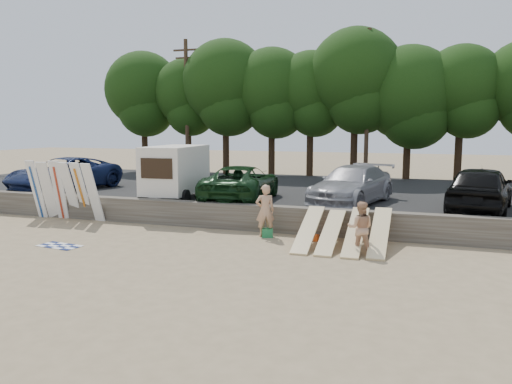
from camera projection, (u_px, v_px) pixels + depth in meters
ground at (246, 250)px, 16.19m from camera, size 120.00×120.00×0.00m
seawall at (273, 219)px, 18.94m from camera, size 44.00×0.50×1.00m
parking_lot at (314, 196)px, 26.00m from camera, size 44.00×14.50×0.70m
treeline at (330, 86)px, 31.87m from camera, size 33.69×6.28×9.36m
utility_poles at (367, 102)px, 29.86m from camera, size 25.80×0.26×9.00m
box_trailer at (175, 170)px, 22.42m from camera, size 2.36×3.91×2.40m
car_0 at (64, 174)px, 25.75m from camera, size 4.01×6.48×1.67m
car_1 at (241, 183)px, 22.10m from camera, size 3.14×5.85×1.56m
car_2 at (352, 185)px, 21.26m from camera, size 3.57×5.92×1.61m
car_3 at (480, 188)px, 19.28m from camera, size 3.08×5.59×1.80m
surfboard_upright_0 at (36, 189)px, 21.59m from camera, size 0.57×0.72×2.54m
surfboard_upright_1 at (48, 190)px, 21.43m from camera, size 0.61×0.90×2.50m
surfboard_upright_2 at (59, 190)px, 21.34m from camera, size 0.55×0.66×2.55m
surfboard_upright_3 at (70, 191)px, 21.24m from camera, size 0.57×0.89×2.49m
surfboard_upright_4 at (82, 191)px, 21.12m from camera, size 0.57×0.88×2.50m
surfboard_upright_5 at (93, 193)px, 20.65m from camera, size 0.59×0.88×2.50m
surfboard_low_0 at (308, 229)px, 16.77m from camera, size 0.56×2.83×1.12m
surfboard_low_1 at (331, 232)px, 16.56m from camera, size 0.56×2.87×1.02m
surfboard_low_2 at (356, 232)px, 16.28m from camera, size 0.56×2.82×1.16m
surfboard_low_3 at (380, 232)px, 16.14m from camera, size 0.56×2.81×1.18m
beachgoer_a at (265, 211)px, 18.05m from camera, size 0.83×0.71×1.91m
beachgoer_b at (360, 228)px, 15.59m from camera, size 0.87×0.70×1.68m
cooler at (267, 233)px, 18.05m from camera, size 0.46×0.41×0.32m
gear_bag at (314, 238)px, 17.50m from camera, size 0.32×0.27×0.22m
beach_towel at (60, 246)px, 16.74m from camera, size 1.69×1.69×0.00m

